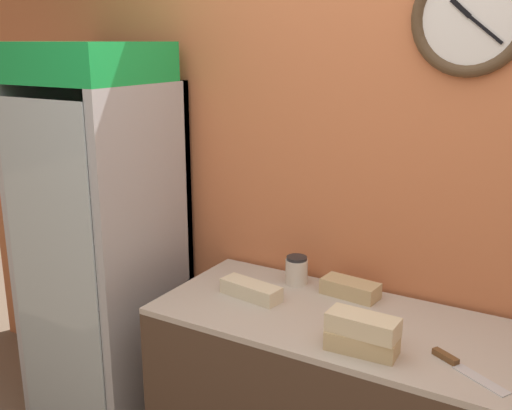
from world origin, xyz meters
name	(u,v)px	position (x,y,z in m)	size (l,w,h in m)	color
wall_back	(387,184)	(0.00, 1.26, 1.36)	(5.20, 0.10, 2.70)	#D17547
beverage_cooler	(108,227)	(-1.31, 0.94, 1.05)	(0.64, 0.64, 1.94)	#B2B7BC
sandwich_stack_bottom	(362,343)	(0.13, 0.68, 0.92)	(0.25, 0.12, 0.07)	tan
sandwich_stack_middle	(363,325)	(0.13, 0.68, 0.99)	(0.25, 0.11, 0.07)	beige
sandwich_flat_left	(251,290)	(-0.44, 0.88, 0.92)	(0.28, 0.13, 0.06)	beige
sandwich_flat_right	(350,288)	(-0.08, 1.10, 0.92)	(0.25, 0.13, 0.07)	tan
chefs_knife	(458,365)	(0.45, 0.74, 0.90)	(0.28, 0.18, 0.02)	silver
condiment_jar	(297,270)	(-0.34, 1.11, 0.95)	(0.10, 0.10, 0.13)	silver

